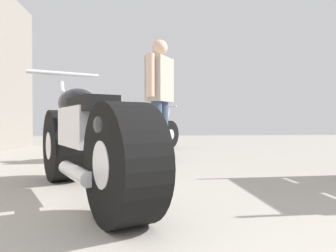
# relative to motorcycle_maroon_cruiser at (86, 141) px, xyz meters

# --- Properties ---
(ground_plane) EXTENTS (18.44, 18.44, 0.00)m
(ground_plane) POSITION_rel_motorcycle_maroon_cruiser_xyz_m (0.93, 1.18, -0.42)
(ground_plane) COLOR #9E998E
(motorcycle_maroon_cruiser) EXTENTS (1.16, 2.08, 1.02)m
(motorcycle_maroon_cruiser) POSITION_rel_motorcycle_maroon_cruiser_xyz_m (0.00, 0.00, 0.00)
(motorcycle_maroon_cruiser) COLOR black
(motorcycle_maroon_cruiser) RESTS_ON ground_plane
(motorcycle_black_naked) EXTENTS (1.38, 1.54, 0.89)m
(motorcycle_black_naked) POSITION_rel_motorcycle_maroon_cruiser_xyz_m (0.52, 3.73, -0.04)
(motorcycle_black_naked) COLOR black
(motorcycle_black_naked) RESTS_ON ground_plane
(mechanic_in_blue) EXTENTS (0.45, 0.67, 1.77)m
(mechanic_in_blue) POSITION_rel_motorcycle_maroon_cruiser_xyz_m (0.70, 2.35, 0.58)
(mechanic_in_blue) COLOR #384766
(mechanic_in_blue) RESTS_ON ground_plane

